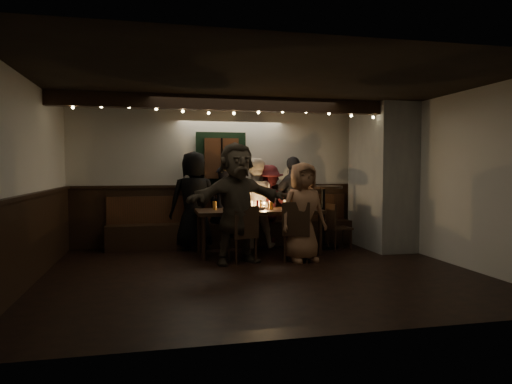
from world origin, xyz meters
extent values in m
cube|color=black|center=(0.00, 0.00, -0.01)|extent=(6.00, 5.00, 0.01)
cube|color=black|center=(0.00, 0.00, 2.60)|extent=(6.00, 5.00, 0.01)
cube|color=silver|center=(0.00, 2.50, 1.30)|extent=(6.00, 0.01, 2.60)
cube|color=silver|center=(-3.00, 0.00, 1.30)|extent=(0.01, 5.00, 2.60)
cube|color=silver|center=(3.00, 0.00, 1.30)|extent=(0.01, 5.00, 2.60)
cube|color=black|center=(0.00, 2.48, 0.55)|extent=(6.00, 0.05, 1.10)
cube|color=black|center=(-2.98, 0.00, 0.55)|extent=(0.05, 5.00, 1.10)
cube|color=slate|center=(2.65, 1.50, 1.30)|extent=(0.70, 1.40, 2.60)
cube|color=black|center=(0.00, 2.23, 0.23)|extent=(4.60, 0.45, 0.45)
cube|color=#3F2414|center=(0.00, 2.41, 0.70)|extent=(4.60, 0.06, 0.50)
cube|color=black|center=(-0.20, 2.44, 1.65)|extent=(0.95, 0.04, 1.00)
cube|color=#3F2414|center=(-0.20, 2.38, 1.65)|extent=(0.64, 0.12, 0.76)
cube|color=black|center=(0.00, 1.00, 2.49)|extent=(6.00, 0.16, 0.22)
sphere|color=#FFE599|center=(-2.60, 0.98, 2.36)|extent=(0.04, 0.04, 0.04)
sphere|color=#FFE599|center=(-2.20, 0.98, 2.38)|extent=(0.04, 0.04, 0.04)
sphere|color=#FFE599|center=(-1.80, 0.98, 2.39)|extent=(0.04, 0.04, 0.04)
sphere|color=#FFE599|center=(-1.40, 0.98, 2.37)|extent=(0.04, 0.04, 0.04)
sphere|color=#FFE599|center=(-1.00, 0.98, 2.35)|extent=(0.04, 0.04, 0.04)
sphere|color=#FFE599|center=(-0.60, 0.98, 2.33)|extent=(0.04, 0.04, 0.04)
sphere|color=#FFE599|center=(-0.20, 0.98, 2.34)|extent=(0.04, 0.04, 0.04)
sphere|color=#FFE599|center=(0.20, 0.98, 2.36)|extent=(0.04, 0.04, 0.04)
sphere|color=#FFE599|center=(0.60, 0.98, 2.38)|extent=(0.04, 0.04, 0.04)
sphere|color=#FFE599|center=(1.00, 0.98, 2.39)|extent=(0.04, 0.04, 0.04)
sphere|color=#FFE599|center=(1.40, 0.98, 2.37)|extent=(0.04, 0.04, 0.04)
sphere|color=#FFE599|center=(1.80, 0.98, 2.35)|extent=(0.04, 0.04, 0.04)
sphere|color=#FFE599|center=(2.20, 0.98, 2.33)|extent=(0.04, 0.04, 0.04)
sphere|color=#FFE599|center=(2.60, 0.98, 2.34)|extent=(0.04, 0.04, 0.04)
cube|color=black|center=(0.30, 1.40, 0.73)|extent=(2.13, 0.91, 0.06)
cylinder|color=black|center=(-0.69, 1.03, 0.35)|extent=(0.07, 0.07, 0.70)
cylinder|color=black|center=(-0.69, 1.77, 0.35)|extent=(0.07, 0.07, 0.70)
cylinder|color=black|center=(1.28, 1.03, 0.35)|extent=(0.07, 0.07, 0.70)
cylinder|color=black|center=(1.28, 1.77, 0.35)|extent=(0.07, 0.07, 0.70)
cylinder|color=#BF7226|center=(-0.44, 1.55, 0.83)|extent=(0.07, 0.07, 0.14)
cylinder|color=#BF7226|center=(-0.12, 1.15, 0.83)|extent=(0.07, 0.07, 0.14)
cylinder|color=silver|center=(0.20, 1.59, 0.83)|extent=(0.07, 0.07, 0.14)
cylinder|color=#BF7226|center=(0.50, 1.33, 0.83)|extent=(0.07, 0.07, 0.14)
cylinder|color=silver|center=(0.85, 1.66, 0.83)|extent=(0.07, 0.07, 0.14)
cylinder|color=#BF7226|center=(1.11, 1.19, 0.83)|extent=(0.07, 0.07, 0.14)
cylinder|color=white|center=(-0.22, 1.10, 0.77)|extent=(0.26, 0.26, 0.02)
cube|color=#B2B2B7|center=(0.30, 1.35, 0.78)|extent=(0.16, 0.10, 0.05)
cylinder|color=#990C0C|center=(0.27, 1.35, 0.84)|extent=(0.04, 0.04, 0.16)
cylinder|color=gold|center=(0.33, 1.35, 0.84)|extent=(0.04, 0.04, 0.16)
cylinder|color=silver|center=(0.41, 1.45, 0.80)|extent=(0.05, 0.05, 0.08)
sphere|color=#FFB24C|center=(0.41, 1.45, 0.86)|extent=(0.03, 0.03, 0.03)
cube|color=black|center=(-0.11, 0.76, 0.41)|extent=(0.47, 0.47, 0.04)
cube|color=black|center=(-0.08, 0.58, 0.66)|extent=(0.40, 0.11, 0.46)
cylinder|color=black|center=(0.02, 0.95, 0.20)|extent=(0.03, 0.03, 0.39)
cylinder|color=black|center=(0.08, 0.63, 0.20)|extent=(0.03, 0.03, 0.39)
cylinder|color=black|center=(-0.30, 0.88, 0.20)|extent=(0.03, 0.03, 0.39)
cylinder|color=black|center=(-0.24, 0.57, 0.20)|extent=(0.03, 0.03, 0.39)
cube|color=black|center=(0.75, 0.67, 0.44)|extent=(0.55, 0.55, 0.04)
cube|color=black|center=(0.68, 0.49, 0.70)|extent=(0.41, 0.19, 0.49)
cylinder|color=black|center=(0.97, 0.77, 0.21)|extent=(0.04, 0.04, 0.42)
cylinder|color=black|center=(0.85, 0.45, 0.21)|extent=(0.04, 0.04, 0.42)
cylinder|color=black|center=(0.65, 0.89, 0.21)|extent=(0.04, 0.04, 0.42)
cylinder|color=black|center=(0.53, 0.57, 0.21)|extent=(0.04, 0.04, 0.42)
cube|color=black|center=(1.82, 1.49, 0.38)|extent=(0.39, 0.39, 0.04)
cube|color=black|center=(1.65, 1.48, 0.61)|extent=(0.06, 0.38, 0.43)
cylinder|color=black|center=(1.98, 1.34, 0.18)|extent=(0.03, 0.03, 0.36)
cylinder|color=black|center=(1.68, 1.33, 0.18)|extent=(0.03, 0.03, 0.36)
cylinder|color=black|center=(1.96, 1.65, 0.18)|extent=(0.03, 0.03, 0.36)
cylinder|color=black|center=(1.66, 1.63, 0.18)|extent=(0.03, 0.03, 0.36)
cylinder|color=black|center=(1.60, 1.74, 0.02)|extent=(0.58, 0.58, 0.03)
cylinder|color=black|center=(1.60, 1.74, 0.56)|extent=(0.08, 0.08, 1.12)
cylinder|color=black|center=(1.60, 1.74, 1.12)|extent=(0.72, 0.72, 0.04)
imported|color=black|center=(-0.75, 2.07, 0.89)|extent=(0.92, 0.65, 1.77)
imported|color=black|center=(-0.21, 2.16, 0.76)|extent=(0.62, 0.49, 1.51)
imported|color=#F5E2CE|center=(0.36, 2.03, 0.83)|extent=(0.88, 0.73, 1.65)
imported|color=#4C1418|center=(0.65, 2.13, 0.76)|extent=(1.09, 0.78, 1.53)
imported|color=#26252A|center=(1.18, 2.17, 0.85)|extent=(1.07, 0.72, 1.69)
imported|color=#3C3327|center=(-0.20, 0.70, 0.93)|extent=(1.82, 0.96, 1.87)
imported|color=#8B5D41|center=(0.83, 0.62, 0.78)|extent=(0.84, 0.62, 1.56)
camera|label=1|loc=(-1.43, -6.19, 1.47)|focal=32.00mm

